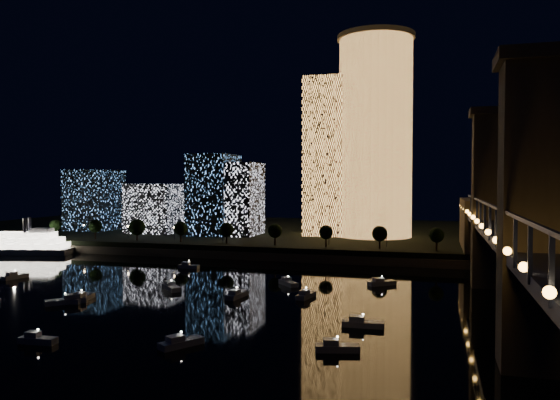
{
  "coord_description": "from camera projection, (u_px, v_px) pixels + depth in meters",
  "views": [
    {
      "loc": [
        49.64,
        -113.19,
        29.77
      ],
      "look_at": [
        1.45,
        55.0,
        23.66
      ],
      "focal_mm": 35.0,
      "sensor_mm": 36.0,
      "label": 1
    }
  ],
  "objects": [
    {
      "name": "truss_bridge",
      "position": [
        516.0,
        249.0,
        108.57
      ],
      "size": [
        13.0,
        266.0,
        50.0
      ],
      "color": "navy",
      "rests_on": "ground"
    },
    {
      "name": "street_lamps",
      "position": [
        223.0,
        232.0,
        222.81
      ],
      "size": [
        132.7,
        0.7,
        5.65
      ],
      "color": "black",
      "rests_on": "far_bank"
    },
    {
      "name": "ground",
      "position": [
        207.0,
        312.0,
        123.45
      ],
      "size": [
        520.0,
        520.0,
        0.0
      ],
      "primitive_type": "plane",
      "color": "black",
      "rests_on": "ground"
    },
    {
      "name": "motorboats",
      "position": [
        182.0,
        298.0,
        135.03
      ],
      "size": [
        115.6,
        88.89,
        2.78
      ],
      "color": "silver",
      "rests_on": "ground"
    },
    {
      "name": "seawall",
      "position": [
        296.0,
        257.0,
        202.18
      ],
      "size": [
        420.0,
        6.0,
        3.0
      ],
      "primitive_type": "cube",
      "color": "#6B5E4C",
      "rests_on": "ground"
    },
    {
      "name": "tower_cylindrical",
      "position": [
        375.0,
        136.0,
        242.0
      ],
      "size": [
        34.0,
        34.0,
        89.04
      ],
      "color": "#F4A44E",
      "rests_on": "far_bank"
    },
    {
      "name": "midrise_blocks",
      "position": [
        177.0,
        200.0,
        260.79
      ],
      "size": [
        100.31,
        30.12,
        37.02
      ],
      "color": "silver",
      "rests_on": "far_bank"
    },
    {
      "name": "far_bank",
      "position": [
        334.0,
        235.0,
        277.08
      ],
      "size": [
        420.0,
        160.0,
        5.0
      ],
      "primitive_type": "cube",
      "color": "black",
      "rests_on": "ground"
    },
    {
      "name": "tower_rectangular",
      "position": [
        331.0,
        157.0,
        250.43
      ],
      "size": [
        22.47,
        22.47,
        71.49
      ],
      "primitive_type": "cube",
      "color": "#F4A44E",
      "rests_on": "far_bank"
    },
    {
      "name": "esplanade_trees",
      "position": [
        221.0,
        230.0,
        216.51
      ],
      "size": [
        165.17,
        6.89,
        8.95
      ],
      "color": "black",
      "rests_on": "far_bank"
    },
    {
      "name": "riverboat",
      "position": [
        8.0,
        244.0,
        222.59
      ],
      "size": [
        51.73,
        21.42,
        15.3
      ],
      "color": "silver",
      "rests_on": "ground"
    }
  ]
}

